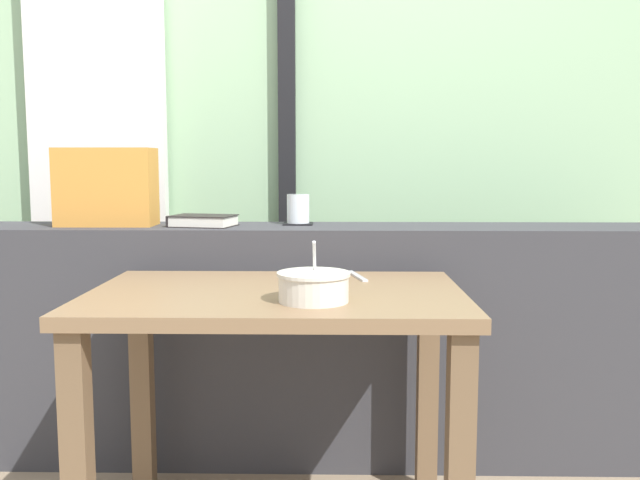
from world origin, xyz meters
name	(u,v)px	position (x,y,z in m)	size (l,w,h in m)	color
outdoor_backdrop	(296,69)	(0.00, 1.19, 1.40)	(4.80, 0.08, 2.80)	#9EC699
curtain_left_panel	(97,104)	(-0.81, 1.09, 1.25)	(0.56, 0.06, 2.50)	white
window_divider_post	(287,91)	(-0.04, 1.12, 1.30)	(0.07, 0.05, 2.60)	black
dark_console_ledge	(287,342)	(0.00, 0.55, 0.40)	(2.80, 0.32, 0.80)	#38383D
breakfast_table	(277,336)	(0.01, 0.01, 0.56)	(0.97, 0.63, 0.68)	brown
coaster_square	(298,224)	(0.04, 0.60, 0.80)	(0.10, 0.10, 0.01)	black
juice_glass	(298,210)	(0.04, 0.60, 0.85)	(0.08, 0.08, 0.10)	white
closed_book	(203,221)	(-0.28, 0.53, 0.82)	(0.23, 0.18, 0.04)	black
throw_pillow	(106,187)	(-0.60, 0.55, 0.93)	(0.32, 0.14, 0.26)	#D18938
soup_bowl	(314,287)	(0.11, -0.13, 0.72)	(0.18, 0.18, 0.15)	silver
fork_utensil	(357,276)	(0.23, 0.22, 0.68)	(0.02, 0.17, 0.01)	silver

